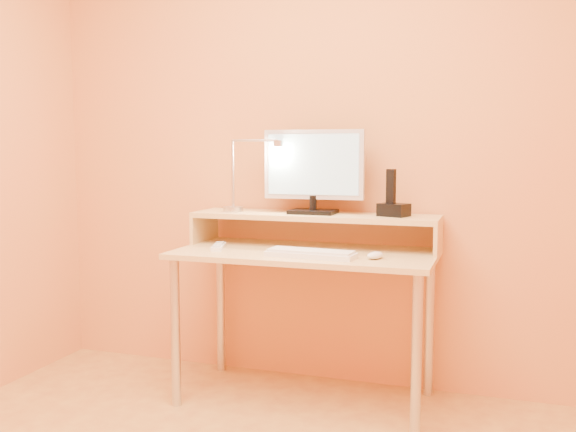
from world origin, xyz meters
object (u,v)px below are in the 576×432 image
(monitor_panel, at_px, (314,165))
(mouse, at_px, (375,255))
(lamp_base, at_px, (233,209))
(phone_dock, at_px, (394,210))
(remote_control, at_px, (218,247))
(keyboard, at_px, (311,254))

(monitor_panel, xyz_separation_m, mouse, (0.36, -0.28, -0.38))
(lamp_base, xyz_separation_m, phone_dock, (0.80, 0.03, 0.02))
(lamp_base, bearing_deg, monitor_panel, 5.58)
(lamp_base, height_order, phone_dock, phone_dock)
(mouse, relative_size, remote_control, 0.52)
(phone_dock, relative_size, mouse, 1.37)
(phone_dock, bearing_deg, keyboard, -115.79)
(mouse, height_order, remote_control, mouse)
(remote_control, bearing_deg, monitor_panel, 12.29)
(lamp_base, xyz_separation_m, mouse, (0.77, -0.24, -0.16))
(lamp_base, bearing_deg, mouse, -17.17)
(monitor_panel, relative_size, keyboard, 1.24)
(monitor_panel, distance_m, keyboard, 0.51)
(keyboard, height_order, remote_control, keyboard)
(keyboard, relative_size, mouse, 4.16)
(monitor_panel, xyz_separation_m, phone_dock, (0.39, -0.01, -0.21))
(lamp_base, relative_size, keyboard, 0.25)
(mouse, distance_m, remote_control, 0.77)
(monitor_panel, xyz_separation_m, remote_control, (-0.41, -0.23, -0.39))
(phone_dock, relative_size, remote_control, 0.71)
(keyboard, bearing_deg, phone_dock, 48.49)
(monitor_panel, bearing_deg, remote_control, -152.86)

